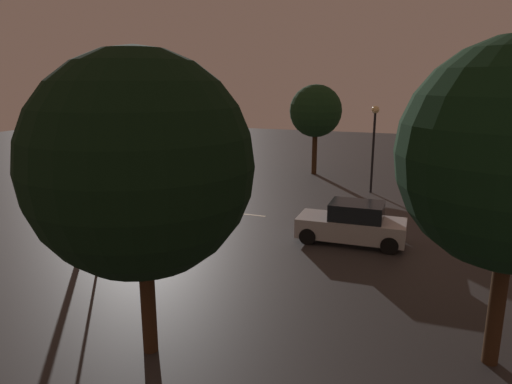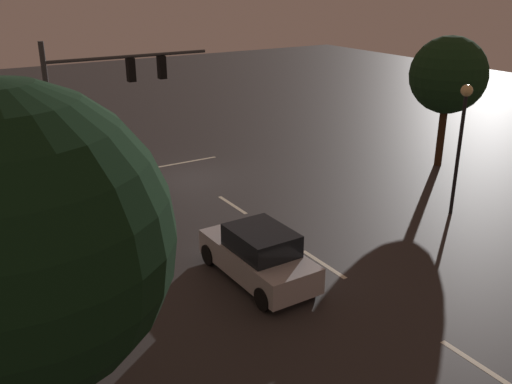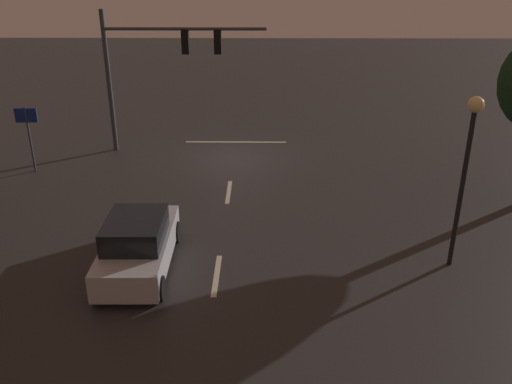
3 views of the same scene
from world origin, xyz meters
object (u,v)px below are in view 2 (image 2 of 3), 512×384
Objects in this scene: traffic_signal_assembly at (104,88)px; street_lamp_left_kerb at (462,125)px; car_approaching at (258,255)px; tree_left_far at (448,75)px; tree_right_near at (13,242)px.

street_lamp_left_kerb is (-10.25, 10.31, -0.78)m from traffic_signal_assembly.
traffic_signal_assembly is at bearing -84.32° from car_approaching.
car_approaching is 0.70× the size of tree_left_far.
tree_right_near is 1.19× the size of tree_left_far.
tree_right_near is at bearing 16.16° from street_lamp_left_kerb.
street_lamp_left_kerb is (-9.19, -0.35, 2.76)m from car_approaching.
traffic_signal_assembly reaches higher than tree_left_far.
tree_left_far is (-20.81, -9.27, -0.51)m from tree_right_near.
car_approaching is 14.86m from tree_left_far.
traffic_signal_assembly is 1.16× the size of tree_left_far.
traffic_signal_assembly is at bearing -45.16° from street_lamp_left_kerb.
traffic_signal_assembly is 1.65× the size of car_approaching.
car_approaching is at bearing 2.18° from street_lamp_left_kerb.
tree_right_near is (7.24, 4.41, 4.13)m from car_approaching.
traffic_signal_assembly reaches higher than street_lamp_left_kerb.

